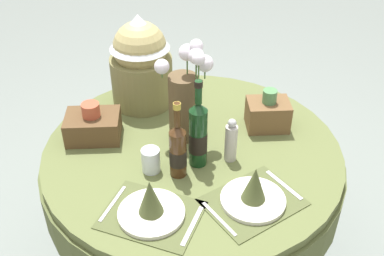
% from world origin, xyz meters
% --- Properties ---
extents(dining_table, '(1.29, 1.29, 0.75)m').
position_xyz_m(dining_table, '(0.00, 0.00, 0.61)').
color(dining_table, '#5B6638').
rests_on(dining_table, ground).
extents(place_setting_left, '(0.42, 0.37, 0.16)m').
position_xyz_m(place_setting_left, '(-0.17, -0.38, 0.80)').
color(place_setting_left, '#4E562F').
rests_on(place_setting_left, dining_table).
extents(place_setting_right, '(0.43, 0.40, 0.16)m').
position_xyz_m(place_setting_right, '(0.20, -0.34, 0.80)').
color(place_setting_right, '#4E562F').
rests_on(place_setting_right, dining_table).
extents(flower_vase, '(0.23, 0.16, 0.46)m').
position_xyz_m(flower_vase, '(-0.03, 0.08, 0.96)').
color(flower_vase, brown).
rests_on(flower_vase, dining_table).
extents(wine_bottle_left, '(0.07, 0.07, 0.38)m').
position_xyz_m(wine_bottle_left, '(0.02, -0.10, 0.89)').
color(wine_bottle_left, '#143819').
rests_on(wine_bottle_left, dining_table).
extents(wine_bottle_centre, '(0.07, 0.07, 0.33)m').
position_xyz_m(wine_bottle_centre, '(-0.06, -0.16, 0.87)').
color(wine_bottle_centre, '#422814').
rests_on(wine_bottle_centre, dining_table).
extents(tumbler_near_right, '(0.07, 0.07, 0.10)m').
position_xyz_m(tumbler_near_right, '(-0.17, -0.14, 0.80)').
color(tumbler_near_right, silver).
rests_on(tumbler_near_right, dining_table).
extents(pepper_mill, '(0.05, 0.05, 0.20)m').
position_xyz_m(pepper_mill, '(0.15, -0.08, 0.84)').
color(pepper_mill, '#B7B2AD').
rests_on(pepper_mill, dining_table).
extents(gift_tub_back_left, '(0.29, 0.29, 0.45)m').
position_xyz_m(gift_tub_back_left, '(-0.22, 0.38, 0.99)').
color(gift_tub_back_left, olive).
rests_on(gift_tub_back_left, dining_table).
extents(woven_basket_side_left, '(0.23, 0.17, 0.17)m').
position_xyz_m(woven_basket_side_left, '(-0.42, 0.10, 0.81)').
color(woven_basket_side_left, brown).
rests_on(woven_basket_side_left, dining_table).
extents(woven_basket_side_right, '(0.18, 0.14, 0.19)m').
position_xyz_m(woven_basket_side_right, '(0.34, 0.14, 0.82)').
color(woven_basket_side_right, brown).
rests_on(woven_basket_side_right, dining_table).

